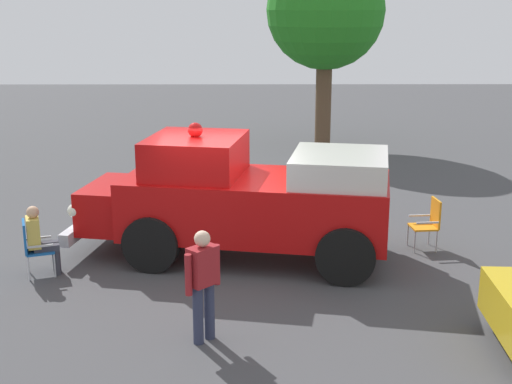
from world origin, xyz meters
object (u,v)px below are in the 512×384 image
at_px(vintage_fire_truck, 244,197).
at_px(lawn_chair_spare, 429,220).
at_px(spectator_seated, 40,238).
at_px(spectator_standing, 203,279).
at_px(lawn_chair_near_truck, 32,244).
at_px(oak_tree_right, 326,11).

distance_m(vintage_fire_truck, lawn_chair_spare, 3.74).
height_order(vintage_fire_truck, lawn_chair_spare, vintage_fire_truck).
distance_m(spectator_seated, spectator_standing, 4.03).
relative_size(lawn_chair_near_truck, lawn_chair_spare, 1.00).
height_order(lawn_chair_spare, spectator_seated, spectator_seated).
bearing_deg(spectator_seated, spectator_standing, -39.74).
bearing_deg(lawn_chair_near_truck, spectator_seated, 20.94).
bearing_deg(vintage_fire_truck, oak_tree_right, 76.64).
height_order(vintage_fire_truck, oak_tree_right, oak_tree_right).
relative_size(lawn_chair_spare, spectator_seated, 0.79).
height_order(spectator_seated, oak_tree_right, oak_tree_right).
height_order(lawn_chair_near_truck, oak_tree_right, oak_tree_right).
bearing_deg(lawn_chair_spare, spectator_standing, -137.18).
height_order(lawn_chair_near_truck, spectator_seated, spectator_seated).
distance_m(vintage_fire_truck, lawn_chair_near_truck, 3.91).
bearing_deg(lawn_chair_spare, vintage_fire_truck, -172.97).
relative_size(spectator_seated, oak_tree_right, 0.20).
distance_m(lawn_chair_spare, oak_tree_right, 11.17).
bearing_deg(spectator_standing, lawn_chair_near_truck, 141.88).
xyz_separation_m(vintage_fire_truck, spectator_seated, (-3.63, -0.87, -0.50)).
relative_size(spectator_standing, oak_tree_right, 0.26).
relative_size(lawn_chair_near_truck, oak_tree_right, 0.16).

